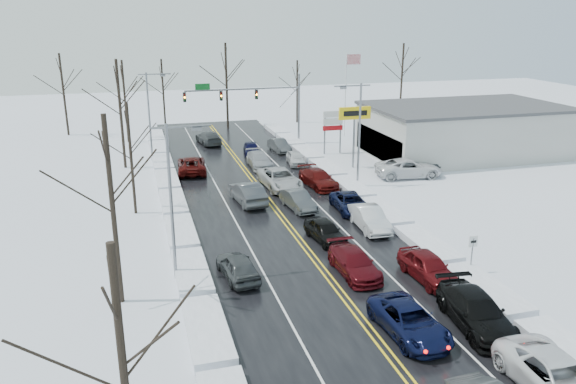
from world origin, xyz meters
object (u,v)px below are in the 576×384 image
object	(u,v)px
flagpole	(347,88)
oncoming_car_0	(248,203)
dealership_building	(464,130)
traffic_signal_mast	(256,98)
tires_plus_sign	(355,117)

from	to	relation	value
flagpole	oncoming_car_0	bearing A→B (deg)	-127.69
dealership_building	oncoming_car_0	size ratio (longest dim) A/B	3.93
traffic_signal_mast	oncoming_car_0	world-z (taller)	traffic_signal_mast
traffic_signal_mast	flagpole	xyz separation A→B (m)	(11.72, 2.01, 0.45)
oncoming_car_0	flagpole	bearing A→B (deg)	-133.74
traffic_signal_mast	oncoming_car_0	size ratio (longest dim) A/B	2.56
dealership_building	oncoming_car_0	world-z (taller)	dealership_building
oncoming_car_0	traffic_signal_mast	bearing A→B (deg)	-110.72
flagpole	tires_plus_sign	bearing A→B (deg)	-108.44
traffic_signal_mast	flagpole	distance (m)	11.90
tires_plus_sign	oncoming_car_0	distance (m)	15.43
traffic_signal_mast	flagpole	world-z (taller)	flagpole
tires_plus_sign	traffic_signal_mast	bearing A→B (deg)	120.46
flagpole	oncoming_car_0	xyz separation A→B (m)	(-16.94, -21.92, -5.93)
tires_plus_sign	flagpole	bearing A→B (deg)	71.56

